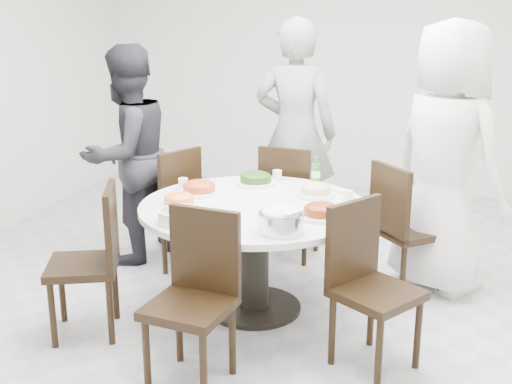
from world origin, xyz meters
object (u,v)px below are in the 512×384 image
(dining_table, at_px, (254,258))
(diner_middle, at_px, (295,133))
(chair_sw, at_px, (82,262))
(rice_bowl, at_px, (281,222))
(chair_n, at_px, (291,201))
(diner_left, at_px, (128,155))
(beverage_bottle, at_px, (316,172))
(chair_se, at_px, (377,290))
(diner_right, at_px, (446,159))
(chair_nw, at_px, (165,206))
(chair_s, at_px, (189,303))
(soup_bowl, at_px, (180,216))
(chair_ne, at_px, (410,228))

(dining_table, distance_m, diner_middle, 1.53)
(chair_sw, distance_m, rice_bowl, 1.28)
(chair_n, bearing_deg, diner_middle, -75.81)
(chair_sw, distance_m, diner_middle, 2.25)
(diner_left, bearing_deg, chair_n, 129.78)
(beverage_bottle, bearing_deg, chair_n, 119.97)
(beverage_bottle, bearing_deg, diner_left, 176.25)
(chair_n, bearing_deg, chair_se, 124.10)
(diner_middle, bearing_deg, chair_sw, 67.00)
(chair_se, relative_size, diner_right, 0.49)
(diner_middle, bearing_deg, chair_n, 99.57)
(chair_sw, relative_size, diner_left, 0.55)
(chair_nw, height_order, diner_left, diner_left)
(chair_sw, bearing_deg, chair_n, 127.24)
(rice_bowl, bearing_deg, dining_table, 122.33)
(chair_s, xyz_separation_m, diner_middle, (0.04, 2.36, 0.49))
(dining_table, height_order, beverage_bottle, beverage_bottle)
(chair_se, xyz_separation_m, diner_right, (0.33, 1.25, 0.49))
(diner_left, bearing_deg, soup_bowl, 60.90)
(diner_right, xyz_separation_m, diner_middle, (-1.23, 0.66, 0.00))
(chair_n, height_order, diner_right, diner_right)
(diner_right, distance_m, diner_middle, 1.40)
(chair_se, distance_m, beverage_bottle, 1.24)
(chair_ne, distance_m, diner_right, 0.55)
(chair_sw, bearing_deg, dining_table, 100.13)
(chair_ne, distance_m, soup_bowl, 1.73)
(chair_s, bearing_deg, chair_n, 94.84)
(chair_ne, xyz_separation_m, diner_right, (0.21, 0.14, 0.49))
(chair_s, xyz_separation_m, chair_se, (0.94, 0.45, 0.00))
(chair_ne, xyz_separation_m, diner_left, (-2.21, 0.03, 0.39))
(diner_right, bearing_deg, soup_bowl, 78.74)
(chair_se, distance_m, diner_left, 2.41)
(diner_right, xyz_separation_m, soup_bowl, (-1.51, -1.23, -0.17))
(chair_sw, bearing_deg, chair_se, 70.24)
(diner_right, bearing_deg, rice_bowl, 93.49)
(dining_table, xyz_separation_m, chair_nw, (-0.92, 0.62, 0.10))
(chair_s, distance_m, diner_middle, 2.41)
(rice_bowl, bearing_deg, diner_left, 143.96)
(chair_se, relative_size, rice_bowl, 3.61)
(chair_sw, relative_size, soup_bowl, 3.66)
(chair_ne, bearing_deg, rice_bowl, 106.80)
(chair_n, distance_m, chair_s, 2.00)
(chair_s, bearing_deg, chair_sw, 165.19)
(chair_ne, distance_m, chair_nw, 1.90)
(chair_ne, distance_m, rice_bowl, 1.32)
(chair_nw, xyz_separation_m, chair_s, (0.83, -1.58, 0.00))
(chair_ne, xyz_separation_m, rice_bowl, (-0.68, -1.08, 0.33))
(chair_n, distance_m, diner_right, 1.31)
(chair_s, height_order, chair_se, same)
(chair_nw, bearing_deg, chair_se, 82.02)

